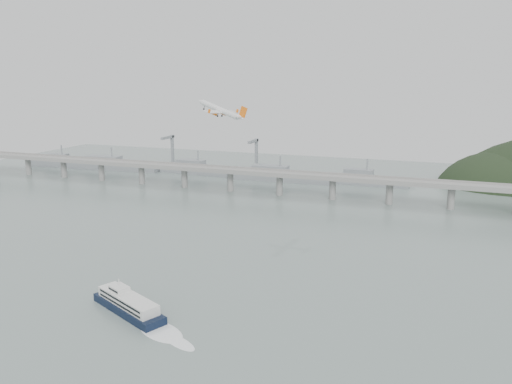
% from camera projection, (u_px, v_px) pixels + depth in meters
% --- Properties ---
extents(ground, '(900.00, 900.00, 0.00)m').
position_uv_depth(ground, '(222.00, 276.00, 275.07)').
color(ground, slate).
rests_on(ground, ground).
extents(bridge, '(800.00, 22.00, 23.90)m').
position_uv_depth(bridge, '(310.00, 179.00, 454.58)').
color(bridge, gray).
rests_on(bridge, ground).
extents(distant_fleet, '(453.00, 60.90, 40.00)m').
position_uv_depth(distant_fleet, '(192.00, 169.00, 568.74)').
color(distant_fleet, slate).
rests_on(distant_fleet, ground).
extents(ferry, '(71.25, 38.11, 14.37)m').
position_uv_depth(ferry, '(128.00, 304.00, 231.72)').
color(ferry, black).
rests_on(ferry, ground).
extents(airliner, '(42.13, 38.40, 16.31)m').
position_uv_depth(airliner, '(221.00, 110.00, 356.44)').
color(airliner, white).
rests_on(airliner, ground).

